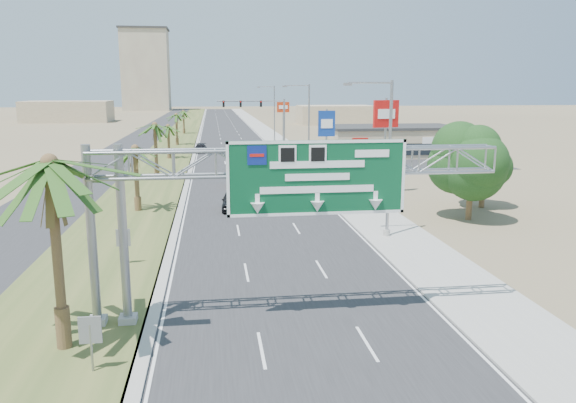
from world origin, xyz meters
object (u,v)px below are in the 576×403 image
(signal_mast, at_px, (271,120))
(pole_sign_blue, at_px, (327,126))
(car_right_lane, at_px, (258,161))
(car_far, at_px, (200,148))
(car_mid_lane, at_px, (240,180))
(pole_sign_red_far, at_px, (283,110))
(pole_sign_red_near, at_px, (386,119))
(store_building, at_px, (391,142))
(sign_gantry, at_px, (277,176))
(car_left_lane, at_px, (233,201))
(palm_near, at_px, (49,164))

(signal_mast, distance_m, pole_sign_blue, 19.64)
(car_right_lane, xyz_separation_m, car_far, (-7.39, 16.04, -0.03))
(car_far, bearing_deg, car_mid_lane, -78.71)
(car_far, height_order, pole_sign_red_far, pole_sign_red_far)
(signal_mast, bearing_deg, pole_sign_red_near, -79.44)
(pole_sign_red_far, bearing_deg, car_far, -135.58)
(store_building, bearing_deg, car_far, 164.90)
(pole_sign_blue, bearing_deg, pole_sign_red_far, 91.26)
(store_building, bearing_deg, pole_sign_blue, -133.00)
(sign_gantry, bearing_deg, pole_sign_red_near, 64.27)
(pole_sign_red_near, distance_m, pole_sign_blue, 16.51)
(sign_gantry, height_order, store_building, sign_gantry)
(car_mid_lane, height_order, car_far, car_mid_lane)
(sign_gantry, xyz_separation_m, pole_sign_red_near, (12.84, 26.63, 0.76))
(pole_sign_red_near, bearing_deg, car_left_lane, -161.03)
(signal_mast, bearing_deg, car_right_lane, -102.24)
(car_left_lane, xyz_separation_m, car_far, (-3.27, 41.61, -0.07))
(store_building, height_order, car_left_lane, store_building)
(store_building, bearing_deg, sign_gantry, -112.36)
(pole_sign_blue, bearing_deg, car_left_lane, -119.39)
(signal_mast, height_order, store_building, signal_mast)
(signal_mast, distance_m, car_left_lane, 41.05)
(car_mid_lane, bearing_deg, palm_near, -108.72)
(store_building, xyz_separation_m, car_right_lane, (-20.00, -8.65, -1.33))
(palm_near, distance_m, car_left_lane, 25.59)
(car_right_lane, bearing_deg, pole_sign_blue, -22.72)
(palm_near, relative_size, pole_sign_blue, 1.16)
(sign_gantry, height_order, pole_sign_blue, sign_gantry)
(signal_mast, distance_m, pole_sign_red_far, 16.02)
(store_building, relative_size, pole_sign_blue, 2.51)
(car_far, distance_m, pole_sign_red_near, 41.10)
(car_left_lane, height_order, car_right_lane, car_left_lane)
(car_left_lane, height_order, pole_sign_red_far, pole_sign_red_far)
(palm_near, xyz_separation_m, car_left_lane, (7.08, 23.79, -6.22))
(pole_sign_red_far, bearing_deg, car_mid_lane, -102.45)
(pole_sign_red_near, bearing_deg, palm_near, -126.29)
(sign_gantry, height_order, car_left_lane, sign_gantry)
(pole_sign_red_near, xyz_separation_m, pole_sign_blue, (-2.01, 16.31, -1.59))
(signal_mast, xyz_separation_m, store_building, (16.83, -5.97, -2.85))
(pole_sign_red_far, bearing_deg, car_left_lane, -101.29)
(sign_gantry, bearing_deg, car_right_lane, 86.31)
(store_building, height_order, car_far, store_building)
(car_far, xyz_separation_m, pole_sign_red_far, (14.39, 14.11, 5.15))
(car_left_lane, bearing_deg, signal_mast, 82.87)
(sign_gantry, height_order, signal_mast, signal_mast)
(store_building, height_order, pole_sign_red_near, pole_sign_red_near)
(car_left_lane, distance_m, pole_sign_blue, 24.62)
(car_mid_lane, xyz_separation_m, pole_sign_red_far, (9.98, 45.21, 5.07))
(car_mid_lane, bearing_deg, store_building, 40.67)
(pole_sign_red_near, bearing_deg, car_mid_lane, 155.83)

